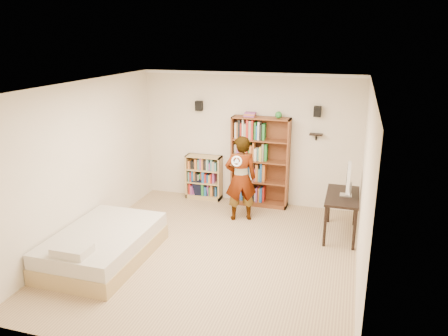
# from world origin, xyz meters

# --- Properties ---
(ground) EXTENTS (4.50, 5.00, 0.01)m
(ground) POSITION_xyz_m (0.00, 0.00, 0.00)
(ground) COLOR tan
(ground) RESTS_ON ground
(room_shell) EXTENTS (4.52, 5.02, 2.71)m
(room_shell) POSITION_xyz_m (0.00, 0.00, 1.76)
(room_shell) COLOR #F1E4CE
(room_shell) RESTS_ON ground
(crown_molding) EXTENTS (4.50, 5.00, 0.06)m
(crown_molding) POSITION_xyz_m (0.00, 0.00, 2.67)
(crown_molding) COLOR white
(crown_molding) RESTS_ON room_shell
(speaker_left) EXTENTS (0.14, 0.12, 0.20)m
(speaker_left) POSITION_xyz_m (-1.05, 2.40, 2.00)
(speaker_left) COLOR black
(speaker_left) RESTS_ON room_shell
(speaker_right) EXTENTS (0.14, 0.12, 0.20)m
(speaker_right) POSITION_xyz_m (1.35, 2.40, 2.00)
(speaker_right) COLOR black
(speaker_right) RESTS_ON room_shell
(wall_shelf) EXTENTS (0.25, 0.16, 0.02)m
(wall_shelf) POSITION_xyz_m (1.35, 2.41, 1.55)
(wall_shelf) COLOR black
(wall_shelf) RESTS_ON room_shell
(tall_bookshelf) EXTENTS (1.16, 0.34, 1.84)m
(tall_bookshelf) POSITION_xyz_m (0.28, 2.33, 0.92)
(tall_bookshelf) COLOR brown
(tall_bookshelf) RESTS_ON ground
(low_bookshelf) EXTENTS (0.76, 0.29, 0.95)m
(low_bookshelf) POSITION_xyz_m (-0.95, 2.36, 0.48)
(low_bookshelf) COLOR tan
(low_bookshelf) RESTS_ON ground
(computer_desk) EXTENTS (0.55, 1.11, 0.75)m
(computer_desk) POSITION_xyz_m (1.95, 1.32, 0.38)
(computer_desk) COLOR black
(computer_desk) RESTS_ON ground
(imac) EXTENTS (0.15, 0.55, 0.55)m
(imac) POSITION_xyz_m (2.00, 1.31, 1.03)
(imac) COLOR white
(imac) RESTS_ON computer_desk
(daybed) EXTENTS (1.31, 2.01, 0.59)m
(daybed) POSITION_xyz_m (-1.58, -0.65, 0.30)
(daybed) COLOR beige
(daybed) RESTS_ON ground
(person) EXTENTS (0.70, 0.60, 1.64)m
(person) POSITION_xyz_m (0.09, 1.50, 0.82)
(person) COLOR black
(person) RESTS_ON ground
(wii_wheel) EXTENTS (0.20, 0.07, 0.20)m
(wii_wheel) POSITION_xyz_m (0.09, 1.19, 1.24)
(wii_wheel) COLOR white
(wii_wheel) RESTS_ON person
(navy_bag) EXTENTS (0.35, 0.25, 0.44)m
(navy_bag) POSITION_xyz_m (-1.02, 2.35, 0.22)
(navy_bag) COLOR black
(navy_bag) RESTS_ON ground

